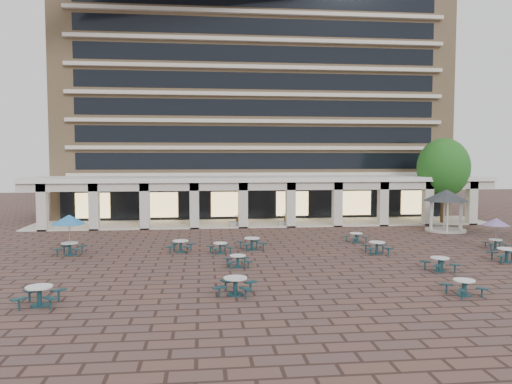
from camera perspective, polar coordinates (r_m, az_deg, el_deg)
The scene contains 20 objects.
ground at distance 31.99m, azimuth 4.11°, elevation -7.15°, with size 120.00×120.00×0.00m, color brown.
apartment_building at distance 56.99m, azimuth -0.44°, elevation 10.47°, with size 40.00×15.50×25.20m.
retail_arcade at distance 46.13m, azimuth 0.87°, elevation 0.05°, with size 42.00×6.60×4.40m.
picnic_table_0 at distance 22.99m, azimuth -23.53°, elevation -10.65°, with size 1.86×1.86×0.82m.
picnic_table_1 at distance 22.74m, azimuth -2.38°, elevation -10.52°, with size 2.11×2.11×0.80m.
picnic_table_2 at distance 24.50m, azimuth 22.68°, elevation -9.89°, with size 1.78×1.78×0.71m.
picnic_table_3 at distance 33.09m, azimuth 26.74°, elevation -6.34°, with size 1.97×1.97×0.81m.
picnic_table_4 at distance 33.60m, azimuth -20.58°, elevation -3.13°, with size 2.20×2.20×2.54m.
picnic_table_5 at distance 28.31m, azimuth -2.10°, elevation -7.76°, with size 1.63×1.63×0.68m.
picnic_table_7 at distance 29.08m, azimuth 20.27°, elevation -7.61°, with size 1.84×1.84×0.75m.
picnic_table_8 at distance 32.98m, azimuth -8.61°, elevation -6.02°, with size 1.94×1.94×0.78m.
picnic_table_9 at distance 32.38m, azimuth -4.10°, elevation -6.28°, with size 1.80×1.80×0.68m.
picnic_table_10 at distance 33.01m, azimuth 13.65°, elevation -6.08°, with size 1.82×1.82×0.78m.
picnic_table_11 at distance 37.22m, azimuth 25.76°, elevation -3.20°, with size 1.80×1.80×2.08m.
picnic_table_12 at distance 33.55m, azimuth -0.47°, elevation -5.79°, with size 2.07×2.07×0.79m.
picnic_table_13 at distance 37.06m, azimuth 11.37°, elevation -5.03°, with size 1.81×1.81×0.69m.
gazebo at distance 44.52m, azimuth 20.91°, elevation -0.87°, with size 3.71×3.71×3.46m.
tree_east_c at distance 49.25m, azimuth 20.62°, elevation 2.60°, with size 4.77×4.77×7.95m.
planter_left at distance 44.25m, azimuth -2.06°, elevation -3.36°, with size 1.50×0.74×1.27m.
planter_right at distance 44.76m, azimuth 3.51°, elevation -3.21°, with size 1.50×0.65×1.33m.
Camera 1 is at (-5.59, -30.88, 6.18)m, focal length 35.00 mm.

